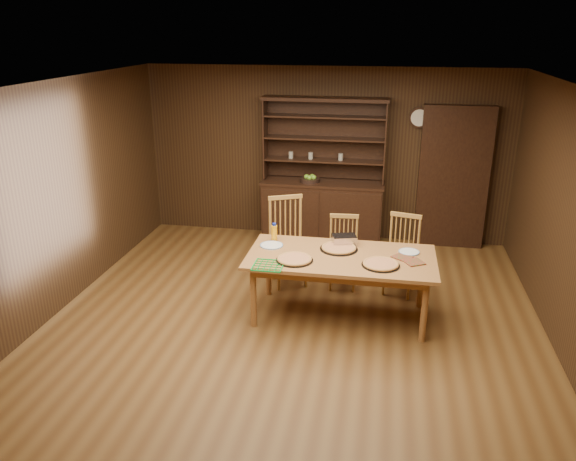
% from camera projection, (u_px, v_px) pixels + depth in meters
% --- Properties ---
extents(floor, '(6.00, 6.00, 0.00)m').
position_uv_depth(floor, '(292.00, 328.00, 6.21)').
color(floor, brown).
rests_on(floor, ground).
extents(room_shell, '(6.00, 6.00, 6.00)m').
position_uv_depth(room_shell, '(292.00, 191.00, 5.66)').
color(room_shell, white).
rests_on(room_shell, floor).
extents(china_hutch, '(1.84, 0.52, 2.17)m').
position_uv_depth(china_hutch, '(322.00, 203.00, 8.55)').
color(china_hutch, black).
rests_on(china_hutch, floor).
extents(doorway, '(1.00, 0.18, 2.10)m').
position_uv_depth(doorway, '(453.00, 178.00, 8.21)').
color(doorway, black).
rests_on(doorway, floor).
extents(wall_clock, '(0.30, 0.05, 0.30)m').
position_uv_depth(wall_clock, '(419.00, 118.00, 8.06)').
color(wall_clock, black).
rests_on(wall_clock, room_shell).
extents(dining_table, '(2.08, 1.04, 0.75)m').
position_uv_depth(dining_table, '(341.00, 262.00, 6.24)').
color(dining_table, '#A16638').
rests_on(dining_table, floor).
extents(chair_left, '(0.61, 0.60, 1.13)m').
position_uv_depth(chair_left, '(287.00, 237.00, 7.16)').
color(chair_left, '#C18C42').
rests_on(chair_left, floor).
extents(chair_center, '(0.40, 0.39, 0.93)m').
position_uv_depth(chair_center, '(343.00, 249.00, 7.09)').
color(chair_center, '#C18C42').
rests_on(chair_center, floor).
extents(chair_right, '(0.49, 0.47, 0.99)m').
position_uv_depth(chair_right, '(402.00, 252.00, 6.92)').
color(chair_right, '#C18C42').
rests_on(chair_right, floor).
extents(pizza_left, '(0.41, 0.41, 0.04)m').
position_uv_depth(pizza_left, '(294.00, 259.00, 6.09)').
color(pizza_left, black).
rests_on(pizza_left, dining_table).
extents(pizza_right, '(0.41, 0.41, 0.04)m').
position_uv_depth(pizza_right, '(381.00, 264.00, 5.96)').
color(pizza_right, black).
rests_on(pizza_right, dining_table).
extents(pizza_center, '(0.43, 0.43, 0.04)m').
position_uv_depth(pizza_center, '(339.00, 248.00, 6.39)').
color(pizza_center, black).
rests_on(pizza_center, dining_table).
extents(cooling_rack, '(0.41, 0.41, 0.01)m').
position_uv_depth(cooling_rack, '(268.00, 265.00, 5.96)').
color(cooling_rack, '#0B932E').
rests_on(cooling_rack, dining_table).
extents(plate_left, '(0.27, 0.27, 0.02)m').
position_uv_depth(plate_left, '(272.00, 245.00, 6.49)').
color(plate_left, silver).
rests_on(plate_left, dining_table).
extents(plate_right, '(0.24, 0.24, 0.02)m').
position_uv_depth(plate_right, '(409.00, 252.00, 6.30)').
color(plate_right, silver).
rests_on(plate_right, dining_table).
extents(foil_dish, '(0.32, 0.27, 0.11)m').
position_uv_depth(foil_dish, '(344.00, 240.00, 6.53)').
color(foil_dish, white).
rests_on(foil_dish, dining_table).
extents(juice_bottle, '(0.07, 0.07, 0.22)m').
position_uv_depth(juice_bottle, '(274.00, 233.00, 6.63)').
color(juice_bottle, '#FBA20D').
rests_on(juice_bottle, dining_table).
extents(pot_holder_a, '(0.26, 0.26, 0.01)m').
position_uv_depth(pot_holder_a, '(414.00, 262.00, 6.04)').
color(pot_holder_a, red).
rests_on(pot_holder_a, dining_table).
extents(pot_holder_b, '(0.26, 0.26, 0.01)m').
position_uv_depth(pot_holder_b, '(402.00, 257.00, 6.17)').
color(pot_holder_b, red).
rests_on(pot_holder_b, dining_table).
extents(fruit_bowl, '(0.29, 0.29, 0.12)m').
position_uv_depth(fruit_bowl, '(310.00, 179.00, 8.38)').
color(fruit_bowl, black).
rests_on(fruit_bowl, china_hutch).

